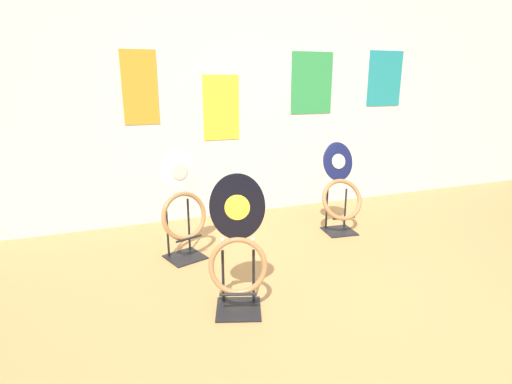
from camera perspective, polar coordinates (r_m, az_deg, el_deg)
ground_plane at (r=2.57m, az=21.53°, el=-18.57°), size 14.00×14.00×0.00m
wall_back at (r=4.27m, az=0.25°, el=14.34°), size 8.00×0.07×2.60m
toilet_seat_display_navy_moon at (r=3.82m, az=11.97°, el=0.14°), size 0.42×0.34×0.84m
toilet_seat_display_jazz_black at (r=2.44m, az=-2.62°, el=-8.40°), size 0.38×0.36×0.88m
toilet_seat_display_white_plain at (r=3.20m, az=-10.40°, el=-2.30°), size 0.41×0.35×0.91m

